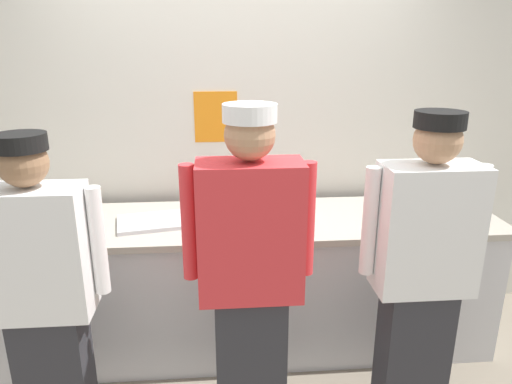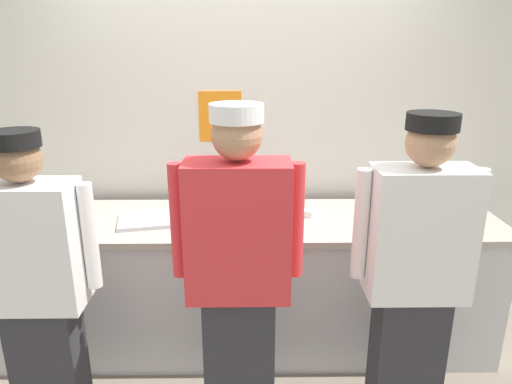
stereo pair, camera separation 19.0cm
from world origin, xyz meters
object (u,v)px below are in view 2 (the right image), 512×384
Objects in this scene: ramekin_red_sauce at (452,226)px; squeeze_bottle_primary at (211,194)px; chef_center at (238,275)px; plate_stack_front at (72,215)px; chef_far_right at (415,276)px; chefs_knife at (12,228)px; chef_near_left at (38,288)px; ramekin_yellow_sauce at (421,212)px; sheet_tray at (157,219)px; ramekin_green_sauce at (309,213)px; mixing_bowl_steel at (247,209)px.

squeeze_bottle_primary is at bearing 165.27° from ramekin_red_sauce.
chef_center reaches higher than plate_stack_front.
squeeze_bottle_primary is at bearing 12.66° from plate_stack_front.
chefs_knife is at bearing 164.65° from chef_far_right.
chefs_knife is at bearing 155.22° from chef_center.
chef_near_left is at bearing -127.86° from squeeze_bottle_primary.
chefs_knife is at bearing -175.47° from ramekin_yellow_sauce.
chef_near_left reaches higher than ramekin_red_sauce.
ramekin_yellow_sauce reaches higher than sheet_tray.
chef_far_right is at bearing -110.93° from ramekin_yellow_sauce.
plate_stack_front reaches higher than ramekin_green_sauce.
chef_center is 3.69× the size of sheet_tray.
ramekin_red_sauce reaches higher than chefs_knife.
chef_near_left is 2.26m from ramekin_red_sauce.
chef_near_left is 0.94× the size of chef_center.
chef_far_right reaches higher than squeeze_bottle_primary.
ramekin_red_sauce is at bearing -14.73° from squeeze_bottle_primary.
chef_far_right is 6.05× the size of chefs_knife.
chef_far_right reaches higher than sheet_tray.
squeeze_bottle_primary is 1.20m from chefs_knife.
ramekin_green_sauce is (1.37, 0.82, 0.07)m from chef_near_left.
chef_far_right is (0.84, 0.02, -0.02)m from chef_center.
squeeze_bottle_primary is at bearing 33.14° from sheet_tray.
chef_near_left is at bearing -179.39° from chef_far_right.
chef_near_left is 0.94m from chef_center.
chef_center is at bearing -155.22° from ramekin_red_sauce.
ramekin_yellow_sauce is at bearing 2.60° from sheet_tray.
chef_near_left is at bearing -119.53° from sheet_tray.
sheet_tray is (0.53, -0.02, -0.02)m from plate_stack_front.
ramekin_red_sauce reaches higher than ramekin_green_sauce.
mixing_bowl_steel is 1.40m from chefs_knife.
chef_near_left reaches higher than ramekin_green_sauce.
ramekin_green_sauce is at bearing 6.12° from mixing_bowl_steel.
sheet_tray is at bearing 174.43° from ramekin_red_sauce.
ramekin_red_sauce reaches higher than ramekin_yellow_sauce.
chef_far_right is 0.86m from ramekin_yellow_sauce.
sheet_tray is 5.29× the size of ramekin_yellow_sauce.
squeeze_bottle_primary is (0.85, 0.19, 0.07)m from plate_stack_front.
chefs_knife is (-2.60, 0.05, -0.02)m from ramekin_red_sauce.
chef_center reaches higher than chef_near_left.
chefs_knife is (-2.20, 0.60, 0.01)m from chef_far_right.
ramekin_green_sauce is (-0.41, 0.80, 0.03)m from chef_far_right.
chef_near_left is at bearing -149.30° from ramekin_green_sauce.
mixing_bowl_steel is 0.77× the size of sheet_tray.
chef_far_right is 1.40m from squeeze_bottle_primary.
chef_near_left is 15.72× the size of ramekin_red_sauce.
sheet_tray is 1.68× the size of chefs_knife.
ramekin_yellow_sauce is at bearing 1.51° from plate_stack_front.
chef_center is 1.30m from plate_stack_front.
ramekin_red_sauce is at bearing -9.51° from mixing_bowl_steel.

